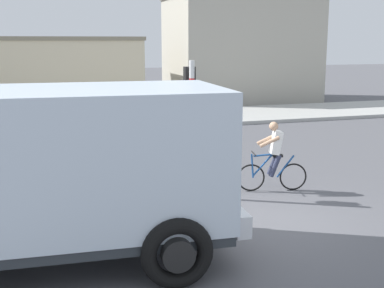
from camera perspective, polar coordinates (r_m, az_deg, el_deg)
The scene contains 9 objects.
ground_plane at distance 10.59m, azimuth 7.79°, elevation -8.72°, with size 120.00×120.00×0.00m, color #56565B.
sidewalk_far at distance 23.58m, azimuth -6.92°, elevation 2.69°, with size 80.00×5.00×0.16m, color #ADADA8.
truck_foreground at distance 8.42m, azimuth -14.19°, elevation -2.40°, with size 5.56×3.09×2.90m.
cyclist at distance 12.62m, azimuth 9.04°, elevation -1.38°, with size 1.69×0.58×1.72m.
traffic_light_pole at distance 11.78m, azimuth -0.13°, elevation 3.80°, with size 0.24×0.43×3.20m.
car_white_mid at distance 14.50m, azimuth -13.72°, elevation -0.10°, with size 4.13×2.13×1.60m.
pedestrian_near_kerb at distance 18.01m, azimuth -2.64°, elevation 2.53°, with size 0.34×0.22×1.62m.
building_mid_block at distance 28.85m, azimuth -14.42°, elevation 7.69°, with size 8.38×5.15×3.84m.
building_corner_right at distance 31.81m, azimuth 5.43°, elevation 10.49°, with size 8.62×5.81×6.26m.
Camera 1 is at (-4.36, -8.95, 3.63)m, focal length 47.89 mm.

